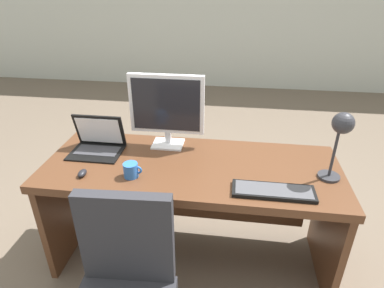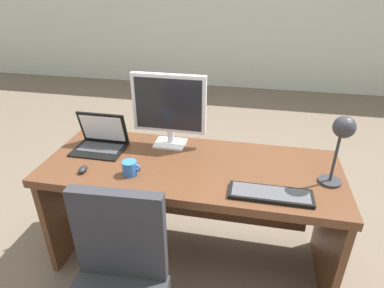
# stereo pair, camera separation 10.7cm
# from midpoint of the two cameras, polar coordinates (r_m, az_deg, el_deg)

# --- Properties ---
(ground) EXTENTS (12.00, 12.00, 0.00)m
(ground) POSITION_cam_midpoint_polar(r_m,az_deg,el_deg) (3.60, 5.50, -1.64)
(ground) COLOR #6B5B4C
(desk) EXTENTS (1.75, 0.70, 0.75)m
(desk) POSITION_cam_midpoint_polar(r_m,az_deg,el_deg) (2.07, 1.53, -7.63)
(desk) COLOR #56331E
(desk) RESTS_ON ground
(monitor) EXTENTS (0.47, 0.16, 0.47)m
(monitor) POSITION_cam_midpoint_polar(r_m,az_deg,el_deg) (2.05, -2.57, 6.61)
(monitor) COLOR silver
(monitor) RESTS_ON desk
(laptop) EXTENTS (0.32, 0.24, 0.23)m
(laptop) POSITION_cam_midpoint_polar(r_m,az_deg,el_deg) (2.16, -14.25, 1.16)
(laptop) COLOR black
(laptop) RESTS_ON desk
(keyboard) EXTENTS (0.42, 0.14, 0.02)m
(keyboard) POSITION_cam_midpoint_polar(r_m,az_deg,el_deg) (1.73, 15.34, -8.50)
(keyboard) COLOR black
(keyboard) RESTS_ON desk
(mouse) EXTENTS (0.04, 0.07, 0.03)m
(mouse) POSITION_cam_midpoint_polar(r_m,az_deg,el_deg) (1.94, -17.11, -4.30)
(mouse) COLOR black
(mouse) RESTS_ON desk
(desk_lamp) EXTENTS (0.12, 0.14, 0.40)m
(desk_lamp) POSITION_cam_midpoint_polar(r_m,az_deg,el_deg) (1.79, 26.33, 1.18)
(desk_lamp) COLOR #2D2D33
(desk_lamp) RESTS_ON desk
(coffee_mug) EXTENTS (0.11, 0.08, 0.08)m
(coffee_mug) POSITION_cam_midpoint_polar(r_m,az_deg,el_deg) (1.84, -9.18, -4.21)
(coffee_mug) COLOR blue
(coffee_mug) RESTS_ON desk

